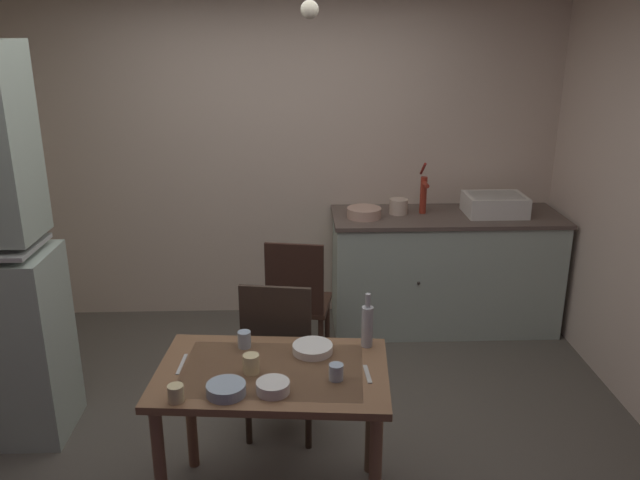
# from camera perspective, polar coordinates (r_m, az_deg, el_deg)

# --- Properties ---
(ground_plane) EXTENTS (5.33, 5.33, 0.00)m
(ground_plane) POSITION_cam_1_polar(r_m,az_deg,el_deg) (3.84, -3.98, -17.48)
(ground_plane) COLOR #565047
(wall_back) EXTENTS (4.43, 0.10, 2.68)m
(wall_back) POSITION_cam_1_polar(r_m,az_deg,el_deg) (5.04, -3.68, 8.02)
(wall_back) COLOR beige
(wall_back) RESTS_ON ground
(counter_cabinet) EXTENTS (1.72, 0.64, 0.91)m
(counter_cabinet) POSITION_cam_1_polar(r_m,az_deg,el_deg) (5.05, 10.94, -2.70)
(counter_cabinet) COLOR #ABBCAF
(counter_cabinet) RESTS_ON ground
(sink_basin) EXTENTS (0.44, 0.34, 0.15)m
(sink_basin) POSITION_cam_1_polar(r_m,az_deg,el_deg) (4.98, 15.27, 3.08)
(sink_basin) COLOR white
(sink_basin) RESTS_ON counter_cabinet
(hand_pump) EXTENTS (0.05, 0.27, 0.39)m
(hand_pump) POSITION_cam_1_polar(r_m,az_deg,el_deg) (4.87, 9.20, 4.27)
(hand_pump) COLOR maroon
(hand_pump) RESTS_ON counter_cabinet
(mixing_bowl_counter) EXTENTS (0.25, 0.25, 0.07)m
(mixing_bowl_counter) POSITION_cam_1_polar(r_m,az_deg,el_deg) (4.75, 3.94, 2.44)
(mixing_bowl_counter) COLOR tan
(mixing_bowl_counter) RESTS_ON counter_cabinet
(stoneware_crock) EXTENTS (0.14, 0.14, 0.11)m
(stoneware_crock) POSITION_cam_1_polar(r_m,az_deg,el_deg) (4.86, 7.00, 2.98)
(stoneware_crock) COLOR beige
(stoneware_crock) RESTS_ON counter_cabinet
(dining_table) EXTENTS (1.12, 0.75, 0.75)m
(dining_table) POSITION_cam_1_polar(r_m,az_deg,el_deg) (3.07, -4.22, -13.25)
(dining_table) COLOR brown
(dining_table) RESTS_ON ground
(chair_far_side) EXTENTS (0.46, 0.46, 0.98)m
(chair_far_side) POSITION_cam_1_polar(r_m,az_deg,el_deg) (3.62, -3.57, -10.25)
(chair_far_side) COLOR #37291C
(chair_far_side) RESTS_ON ground
(chair_by_counter) EXTENTS (0.46, 0.46, 0.95)m
(chair_by_counter) POSITION_cam_1_polar(r_m,az_deg,el_deg) (4.30, -2.00, -5.48)
(chair_by_counter) COLOR #3A241B
(chair_by_counter) RESTS_ON ground
(serving_bowl_wide) EXTENTS (0.17, 0.17, 0.05)m
(serving_bowl_wide) POSITION_cam_1_polar(r_m,az_deg,el_deg) (2.85, -8.35, -13.00)
(serving_bowl_wide) COLOR #9EB2C6
(serving_bowl_wide) RESTS_ON dining_table
(soup_bowl_small) EXTENTS (0.20, 0.20, 0.04)m
(soup_bowl_small) POSITION_cam_1_polar(r_m,az_deg,el_deg) (3.15, -0.66, -9.62)
(soup_bowl_small) COLOR white
(soup_bowl_small) RESTS_ON dining_table
(sauce_dish) EXTENTS (0.15, 0.15, 0.05)m
(sauce_dish) POSITION_cam_1_polar(r_m,az_deg,el_deg) (2.84, -4.21, -12.91)
(sauce_dish) COLOR white
(sauce_dish) RESTS_ON dining_table
(teacup_cream) EXTENTS (0.07, 0.07, 0.07)m
(teacup_cream) POSITION_cam_1_polar(r_m,az_deg,el_deg) (2.92, 1.45, -11.66)
(teacup_cream) COLOR #9EB2C6
(teacup_cream) RESTS_ON dining_table
(teacup_mint) EXTENTS (0.08, 0.08, 0.09)m
(teacup_mint) POSITION_cam_1_polar(r_m,az_deg,el_deg) (2.98, -6.14, -10.88)
(teacup_mint) COLOR beige
(teacup_mint) RESTS_ON dining_table
(mug_dark) EXTENTS (0.06, 0.06, 0.08)m
(mug_dark) POSITION_cam_1_polar(r_m,az_deg,el_deg) (3.21, -6.75, -8.77)
(mug_dark) COLOR #9EB2C6
(mug_dark) RESTS_ON dining_table
(mug_tall) EXTENTS (0.07, 0.07, 0.08)m
(mug_tall) POSITION_cam_1_polar(r_m,az_deg,el_deg) (2.83, -12.71, -13.17)
(mug_tall) COLOR beige
(mug_tall) RESTS_ON dining_table
(glass_bottle) EXTENTS (0.06, 0.06, 0.28)m
(glass_bottle) POSITION_cam_1_polar(r_m,az_deg,el_deg) (3.17, 4.22, -7.55)
(glass_bottle) COLOR #B7BCC1
(glass_bottle) RESTS_ON dining_table
(table_knife) EXTENTS (0.03, 0.19, 0.00)m
(table_knife) POSITION_cam_1_polar(r_m,az_deg,el_deg) (3.12, -12.19, -10.74)
(table_knife) COLOR silver
(table_knife) RESTS_ON dining_table
(teaspoon_near_bowl) EXTENTS (0.03, 0.16, 0.00)m
(teaspoon_near_bowl) POSITION_cam_1_polar(r_m,az_deg,el_deg) (2.98, 4.24, -11.80)
(teaspoon_near_bowl) COLOR beige
(teaspoon_near_bowl) RESTS_ON dining_table
(pendant_bulb) EXTENTS (0.08, 0.08, 0.08)m
(pendant_bulb) POSITION_cam_1_polar(r_m,az_deg,el_deg) (2.94, -0.92, 19.82)
(pendant_bulb) COLOR #F9EFCC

